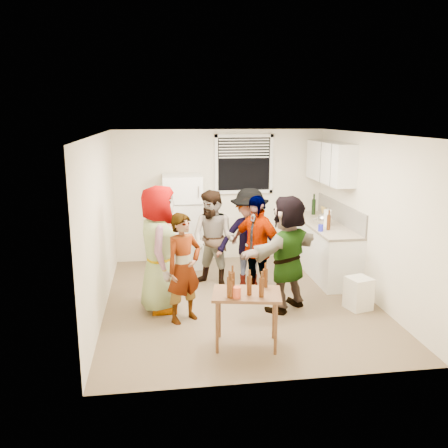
{
  "coord_description": "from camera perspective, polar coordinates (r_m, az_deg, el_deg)",
  "views": [
    {
      "loc": [
        -1.19,
        -6.66,
        2.77
      ],
      "look_at": [
        -0.21,
        0.26,
        1.15
      ],
      "focal_mm": 38.0,
      "sensor_mm": 36.0,
      "label": 1
    }
  ],
  "objects": [
    {
      "name": "paper_towel",
      "position": [
        8.34,
        12.28,
        -0.21
      ],
      "size": [
        0.13,
        0.13,
        0.28
      ],
      "primitive_type": "cylinder",
      "color": "white",
      "rests_on": "countertop"
    },
    {
      "name": "guest_back_left",
      "position": [
        7.9,
        -1.25,
        -7.47
      ],
      "size": [
        1.56,
        1.75,
        0.6
      ],
      "primitive_type": "imported",
      "rotation": [
        0.0,
        0.0,
        -0.63
      ],
      "color": "brown",
      "rests_on": "ground"
    },
    {
      "name": "wine_bottle",
      "position": [
        9.22,
        10.69,
        1.12
      ],
      "size": [
        0.08,
        0.08,
        0.3
      ],
      "primitive_type": "cylinder",
      "color": "black",
      "rests_on": "countertop"
    },
    {
      "name": "blue_cup",
      "position": [
        7.93,
        11.53,
        -0.85
      ],
      "size": [
        0.08,
        0.08,
        0.11
      ],
      "primitive_type": "cylinder",
      "color": "#1F23CF",
      "rests_on": "countertop"
    },
    {
      "name": "room",
      "position": [
        7.31,
        1.93,
        -9.23
      ],
      "size": [
        4.0,
        4.5,
        2.5
      ],
      "primitive_type": null,
      "color": "#EDE4CB",
      "rests_on": "ground"
    },
    {
      "name": "window",
      "position": [
        9.06,
        2.41,
        7.21
      ],
      "size": [
        1.12,
        0.1,
        1.06
      ],
      "primitive_type": null,
      "color": "white",
      "rests_on": "room"
    },
    {
      "name": "guest_back_right",
      "position": [
        7.89,
        2.98,
        -7.53
      ],
      "size": [
        1.25,
        1.76,
        0.61
      ],
      "primitive_type": "imported",
      "rotation": [
        0.0,
        0.0,
        -0.13
      ],
      "color": "#39393E",
      "rests_on": "ground"
    },
    {
      "name": "counter_lower",
      "position": [
        8.65,
        11.79,
        -2.93
      ],
      "size": [
        0.6,
        2.2,
        0.86
      ],
      "primitive_type": "cube",
      "color": "white",
      "rests_on": "ground"
    },
    {
      "name": "refrigerator",
      "position": [
        8.76,
        -5.0,
        0.34
      ],
      "size": [
        0.7,
        0.7,
        1.7
      ],
      "primitive_type": "cube",
      "color": "white",
      "rests_on": "ground"
    },
    {
      "name": "trash_bin",
      "position": [
        7.22,
        15.89,
        -7.9
      ],
      "size": [
        0.39,
        0.39,
        0.47
      ],
      "primitive_type": "cube",
      "rotation": [
        0.0,
        0.0,
        0.26
      ],
      "color": "white",
      "rests_on": "ground"
    },
    {
      "name": "guest_black",
      "position": [
        7.5,
        3.78,
        -8.64
      ],
      "size": [
        1.82,
        1.75,
        0.39
      ],
      "primitive_type": "imported",
      "rotation": [
        0.0,
        0.0,
        -0.87
      ],
      "color": "black",
      "rests_on": "ground"
    },
    {
      "name": "beer_bottle_table",
      "position": [
        5.58,
        0.87,
        -8.87
      ],
      "size": [
        0.06,
        0.06,
        0.22
      ],
      "primitive_type": "cylinder",
      "color": "#47230C",
      "rests_on": "serving_table"
    },
    {
      "name": "picture_frame",
      "position": [
        9.17,
        11.93,
        1.52
      ],
      "size": [
        0.02,
        0.2,
        0.16
      ],
      "primitive_type": "cube",
      "color": "#E6BE51",
      "rests_on": "countertop"
    },
    {
      "name": "guest_grey",
      "position": [
        7.08,
        -7.55,
        -10.09
      ],
      "size": [
        1.85,
        0.96,
        0.58
      ],
      "primitive_type": "imported",
      "rotation": [
        0.0,
        0.0,
        1.53
      ],
      "color": "gray",
      "rests_on": "ground"
    },
    {
      "name": "countertop",
      "position": [
        8.54,
        11.93,
        -0.03
      ],
      "size": [
        0.64,
        2.22,
        0.04
      ],
      "primitive_type": "cube",
      "color": "#C3B39B",
      "rests_on": "counter_lower"
    },
    {
      "name": "backsplash",
      "position": [
        8.6,
        13.78,
        1.33
      ],
      "size": [
        0.03,
        2.2,
        0.36
      ],
      "primitive_type": "cube",
      "color": "#B3ADA3",
      "rests_on": "countertop"
    },
    {
      "name": "guest_orange",
      "position": [
        7.1,
        7.41,
        -10.01
      ],
      "size": [
        2.25,
        2.28,
        0.5
      ],
      "primitive_type": "imported",
      "rotation": [
        0.0,
        0.0,
        3.78
      ],
      "color": "#D5863F",
      "rests_on": "ground"
    },
    {
      "name": "upper_cabinets",
      "position": [
        8.6,
        12.63,
        7.26
      ],
      "size": [
        0.34,
        1.6,
        0.7
      ],
      "primitive_type": "cube",
      "color": "white",
      "rests_on": "room"
    },
    {
      "name": "serving_table",
      "position": [
        6.02,
        2.68,
        -14.35
      ],
      "size": [
        0.9,
        0.69,
        0.69
      ],
      "primitive_type": null,
      "rotation": [
        0.0,
        0.0,
        -0.19
      ],
      "color": "brown",
      "rests_on": "ground"
    },
    {
      "name": "guest_stripe",
      "position": [
        6.7,
        -4.74,
        -11.42
      ],
      "size": [
        1.29,
        1.56,
        0.36
      ],
      "primitive_type": "imported",
      "rotation": [
        0.0,
        0.0,
        0.58
      ],
      "color": "#141933",
      "rests_on": "ground"
    },
    {
      "name": "kettle",
      "position": [
        8.42,
        11.86,
        -0.07
      ],
      "size": [
        0.3,
        0.26,
        0.22
      ],
      "primitive_type": null,
      "rotation": [
        0.0,
        0.0,
        -0.2
      ],
      "color": "silver",
      "rests_on": "countertop"
    },
    {
      "name": "beer_bottle_counter",
      "position": [
        8.05,
        12.43,
        -0.69
      ],
      "size": [
        0.07,
        0.07,
        0.25
      ],
      "primitive_type": "cylinder",
      "color": "#47230C",
      "rests_on": "countertop"
    },
    {
      "name": "red_cup",
      "position": [
        5.58,
        1.53,
        -8.87
      ],
      "size": [
        0.1,
        0.1,
        0.13
      ],
      "primitive_type": "cylinder",
      "color": "#C44625",
      "rests_on": "serving_table"
    }
  ]
}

